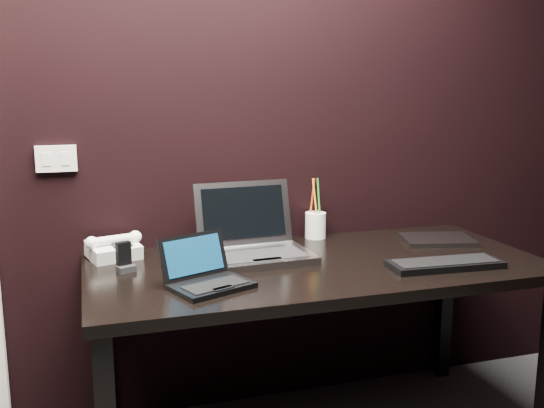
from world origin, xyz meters
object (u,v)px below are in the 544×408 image
object	(u,v)px
netbook	(207,277)
mobile_phone	(124,260)
desk_phone	(114,248)
pen_cup	(315,224)
silver_laptop	(254,244)
ext_keyboard	(445,264)
closed_laptop	(437,240)
desk	(317,282)

from	to	relation	value
netbook	mobile_phone	xyz separation A→B (m)	(-0.25, 0.26, 0.01)
desk_phone	pen_cup	size ratio (longest dim) A/B	0.85
silver_laptop	pen_cup	size ratio (longest dim) A/B	1.59
ext_keyboard	closed_laptop	xyz separation A→B (m)	(0.18, 0.33, -0.00)
netbook	ext_keyboard	bearing A→B (deg)	-3.10
closed_laptop	desk_phone	distance (m)	1.34
desk	desk_phone	distance (m)	0.79
desk_phone	mobile_phone	world-z (taller)	mobile_phone
desk_phone	netbook	bearing A→B (deg)	-57.58
desk	silver_laptop	distance (m)	0.28
netbook	desk_phone	distance (m)	0.51
ext_keyboard	mobile_phone	world-z (taller)	mobile_phone
netbook	silver_laptop	size ratio (longest dim) A/B	0.75
mobile_phone	pen_cup	xyz separation A→B (m)	(0.83, 0.25, 0.02)
desk	netbook	distance (m)	0.49
closed_laptop	desk_phone	world-z (taller)	desk_phone
pen_cup	desk_phone	bearing A→B (deg)	-175.09
desk	silver_laptop	bearing A→B (deg)	146.54
desk_phone	mobile_phone	size ratio (longest dim) A/B	2.13
netbook	pen_cup	world-z (taller)	pen_cup
silver_laptop	ext_keyboard	size ratio (longest dim) A/B	0.98
desk	netbook	world-z (taller)	netbook
silver_laptop	desk_phone	bearing A→B (deg)	165.13
silver_laptop	closed_laptop	distance (m)	0.81
silver_laptop	mobile_phone	xyz separation A→B (m)	(-0.49, -0.04, -0.01)
desk	desk_phone	bearing A→B (deg)	159.28
mobile_phone	pen_cup	bearing A→B (deg)	16.90
desk	closed_laptop	distance (m)	0.62
desk	mobile_phone	world-z (taller)	mobile_phone
closed_laptop	pen_cup	xyz separation A→B (m)	(-0.47, 0.22, 0.05)
netbook	pen_cup	xyz separation A→B (m)	(0.58, 0.51, 0.03)
silver_laptop	mobile_phone	size ratio (longest dim) A/B	3.96
mobile_phone	desk	bearing A→B (deg)	-7.92
netbook	mobile_phone	world-z (taller)	netbook
netbook	silver_laptop	world-z (taller)	silver_laptop
desk	silver_laptop	world-z (taller)	silver_laptop
silver_laptop	netbook	bearing A→B (deg)	-129.80
netbook	mobile_phone	distance (m)	0.36
silver_laptop	pen_cup	xyz separation A→B (m)	(0.34, 0.21, 0.01)
silver_laptop	closed_laptop	size ratio (longest dim) A/B	1.27
ext_keyboard	mobile_phone	distance (m)	1.16
desk	netbook	size ratio (longest dim) A/B	5.41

